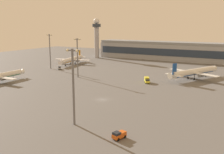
{
  "coord_description": "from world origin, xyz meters",
  "views": [
    {
      "loc": [
        56.53,
        -91.39,
        31.33
      ],
      "look_at": [
        -10.72,
        27.48,
        4.0
      ],
      "focal_mm": 41.85,
      "sensor_mm": 36.0,
      "label": 1
    }
  ],
  "objects_px": {
    "baggage_tractor": "(59,68)",
    "apron_light_west": "(77,55)",
    "airplane_taxiway_distant": "(194,72)",
    "maintenance_van": "(119,135)",
    "airplane_near_gate": "(72,60)",
    "apron_light_central": "(73,82)",
    "control_tower": "(97,35)",
    "apron_light_east": "(50,49)",
    "catering_truck": "(147,80)"
  },
  "relations": [
    {
      "from": "baggage_tractor",
      "to": "apron_light_west",
      "type": "xyz_separation_m",
      "value": [
        28.87,
        -16.58,
        12.42
      ]
    },
    {
      "from": "airplane_taxiway_distant",
      "to": "maintenance_van",
      "type": "distance_m",
      "value": 94.5
    },
    {
      "from": "airplane_near_gate",
      "to": "apron_light_central",
      "type": "height_order",
      "value": "apron_light_central"
    },
    {
      "from": "airplane_taxiway_distant",
      "to": "apron_light_central",
      "type": "relative_size",
      "value": 1.63
    },
    {
      "from": "control_tower",
      "to": "airplane_near_gate",
      "type": "xyz_separation_m",
      "value": [
        4.93,
        -45.39,
        -18.07
      ]
    },
    {
      "from": "control_tower",
      "to": "airplane_near_gate",
      "type": "height_order",
      "value": "control_tower"
    },
    {
      "from": "maintenance_van",
      "to": "apron_light_east",
      "type": "height_order",
      "value": "apron_light_east"
    },
    {
      "from": "airplane_near_gate",
      "to": "control_tower",
      "type": "bearing_deg",
      "value": -95.77
    },
    {
      "from": "airplane_near_gate",
      "to": "apron_light_central",
      "type": "distance_m",
      "value": 133.24
    },
    {
      "from": "maintenance_van",
      "to": "apron_light_west",
      "type": "relative_size",
      "value": 0.19
    },
    {
      "from": "maintenance_van",
      "to": "apron_light_east",
      "type": "distance_m",
      "value": 129.49
    },
    {
      "from": "control_tower",
      "to": "airplane_near_gate",
      "type": "bearing_deg",
      "value": -83.8
    },
    {
      "from": "baggage_tractor",
      "to": "maintenance_van",
      "type": "bearing_deg",
      "value": 94.99
    },
    {
      "from": "airplane_taxiway_distant",
      "to": "catering_truck",
      "type": "relative_size",
      "value": 6.51
    },
    {
      "from": "baggage_tractor",
      "to": "apron_light_east",
      "type": "height_order",
      "value": "apron_light_east"
    },
    {
      "from": "maintenance_van",
      "to": "apron_light_east",
      "type": "bearing_deg",
      "value": -23.71
    },
    {
      "from": "airplane_near_gate",
      "to": "apron_light_west",
      "type": "bearing_deg",
      "value": 119.99
    },
    {
      "from": "catering_truck",
      "to": "apron_light_central",
      "type": "xyz_separation_m",
      "value": [
        2.95,
        -68.78,
        12.4
      ]
    },
    {
      "from": "control_tower",
      "to": "airplane_taxiway_distant",
      "type": "distance_m",
      "value": 120.48
    },
    {
      "from": "airplane_taxiway_distant",
      "to": "airplane_near_gate",
      "type": "relative_size",
      "value": 1.03
    },
    {
      "from": "airplane_near_gate",
      "to": "apron_light_east",
      "type": "relative_size",
      "value": 1.54
    },
    {
      "from": "apron_light_west",
      "to": "apron_light_central",
      "type": "distance_m",
      "value": 77.55
    },
    {
      "from": "catering_truck",
      "to": "apron_light_central",
      "type": "distance_m",
      "value": 69.95
    },
    {
      "from": "apron_light_central",
      "to": "airplane_near_gate",
      "type": "bearing_deg",
      "value": 128.46
    },
    {
      "from": "airplane_near_gate",
      "to": "apron_light_west",
      "type": "height_order",
      "value": "apron_light_west"
    },
    {
      "from": "airplane_taxiway_distant",
      "to": "apron_light_west",
      "type": "xyz_separation_m",
      "value": [
        -62.41,
        -29.24,
        9.53
      ]
    },
    {
      "from": "airplane_near_gate",
      "to": "maintenance_van",
      "type": "distance_m",
      "value": 146.15
    },
    {
      "from": "control_tower",
      "to": "maintenance_van",
      "type": "xyz_separation_m",
      "value": [
        105.02,
        -151.85,
        -20.63
      ]
    },
    {
      "from": "apron_light_west",
      "to": "maintenance_van",
      "type": "bearing_deg",
      "value": -45.99
    },
    {
      "from": "apron_light_west",
      "to": "apron_light_central",
      "type": "bearing_deg",
      "value": -54.04
    },
    {
      "from": "catering_truck",
      "to": "maintenance_van",
      "type": "bearing_deg",
      "value": 76.46
    },
    {
      "from": "airplane_taxiway_distant",
      "to": "baggage_tractor",
      "type": "bearing_deg",
      "value": -147.7
    },
    {
      "from": "control_tower",
      "to": "maintenance_van",
      "type": "height_order",
      "value": "control_tower"
    },
    {
      "from": "airplane_near_gate",
      "to": "apron_light_west",
      "type": "relative_size",
      "value": 1.63
    },
    {
      "from": "baggage_tractor",
      "to": "maintenance_van",
      "type": "height_order",
      "value": "same"
    },
    {
      "from": "airplane_taxiway_distant",
      "to": "apron_light_west",
      "type": "relative_size",
      "value": 1.68
    },
    {
      "from": "control_tower",
      "to": "apron_light_east",
      "type": "xyz_separation_m",
      "value": [
        5.19,
        -70.42,
        -7.55
      ]
    },
    {
      "from": "airplane_near_gate",
      "to": "maintenance_van",
      "type": "relative_size",
      "value": 8.5
    },
    {
      "from": "airplane_near_gate",
      "to": "catering_truck",
      "type": "relative_size",
      "value": 6.31
    },
    {
      "from": "airplane_near_gate",
      "to": "catering_truck",
      "type": "height_order",
      "value": "airplane_near_gate"
    },
    {
      "from": "apron_light_west",
      "to": "apron_light_east",
      "type": "height_order",
      "value": "apron_light_east"
    },
    {
      "from": "airplane_near_gate",
      "to": "apron_light_central",
      "type": "relative_size",
      "value": 1.58
    },
    {
      "from": "catering_truck",
      "to": "apron_light_east",
      "type": "distance_m",
      "value": 81.07
    },
    {
      "from": "apron_light_east",
      "to": "baggage_tractor",
      "type": "bearing_deg",
      "value": 2.7
    },
    {
      "from": "catering_truck",
      "to": "apron_light_west",
      "type": "xyz_separation_m",
      "value": [
        -42.58,
        -6.01,
        12.02
      ]
    },
    {
      "from": "maintenance_van",
      "to": "catering_truck",
      "type": "height_order",
      "value": "catering_truck"
    },
    {
      "from": "maintenance_van",
      "to": "catering_truck",
      "type": "bearing_deg",
      "value": -58.52
    },
    {
      "from": "airplane_taxiway_distant",
      "to": "catering_truck",
      "type": "bearing_deg",
      "value": -106.08
    },
    {
      "from": "catering_truck",
      "to": "apron_light_central",
      "type": "height_order",
      "value": "apron_light_central"
    },
    {
      "from": "baggage_tractor",
      "to": "catering_truck",
      "type": "bearing_deg",
      "value": 128.26
    }
  ]
}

